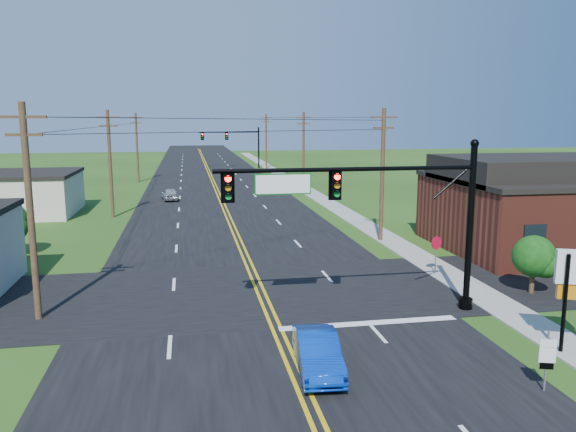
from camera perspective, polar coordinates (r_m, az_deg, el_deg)
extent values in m
plane|color=#1E4012|center=(16.62, 2.32, -20.30)|extent=(260.00, 260.00, 0.00)
cube|color=black|center=(64.62, -7.35, 2.46)|extent=(16.00, 220.00, 0.04)
cube|color=black|center=(27.49, -3.16, -7.74)|extent=(70.00, 10.00, 0.04)
cube|color=gray|center=(56.32, 3.93, 1.43)|extent=(2.00, 160.00, 0.08)
cylinder|color=black|center=(25.50, 17.98, -1.32)|extent=(0.28, 0.28, 7.20)
cylinder|color=black|center=(26.33, 17.59, -8.49)|extent=(0.60, 0.60, 0.50)
sphere|color=black|center=(25.07, 18.44, 7.01)|extent=(0.36, 0.36, 0.36)
cylinder|color=black|center=(23.03, 6.14, 4.74)|extent=(11.00, 0.18, 0.18)
cube|color=#055E13|center=(22.47, -0.51, 3.26)|extent=(2.30, 0.06, 0.85)
cylinder|color=black|center=(94.88, -3.00, 7.07)|extent=(0.28, 0.28, 7.20)
cylinder|color=black|center=(95.11, -2.98, 5.05)|extent=(0.60, 0.60, 0.50)
sphere|color=black|center=(94.77, -3.02, 9.30)|extent=(0.36, 0.36, 0.36)
cylinder|color=black|center=(94.29, -6.06, 8.47)|extent=(10.00, 0.18, 0.18)
cube|color=#055E13|center=(94.12, -8.02, 8.09)|extent=(2.30, 0.06, 0.85)
cube|color=maroon|center=(39.99, 25.34, 0.12)|extent=(14.00, 11.00, 4.40)
cube|color=black|center=(39.69, 25.59, 3.46)|extent=(14.20, 11.20, 0.30)
cube|color=beige|center=(54.77, -26.97, 1.88)|extent=(12.00, 9.00, 3.40)
cube|color=black|center=(54.57, -27.12, 3.80)|extent=(12.20, 9.20, 0.30)
cylinder|color=#3C251B|center=(25.12, -24.70, 0.18)|extent=(0.28, 0.28, 9.00)
cube|color=#3C251B|center=(24.82, -25.35, 9.09)|extent=(1.80, 0.12, 0.12)
cube|color=#3C251B|center=(24.83, -25.23, 7.47)|extent=(1.40, 0.12, 0.12)
cylinder|color=#3C251B|center=(49.56, -17.61, 5.02)|extent=(0.28, 0.28, 9.00)
cube|color=#3C251B|center=(49.41, -17.85, 9.52)|extent=(1.80, 0.12, 0.12)
cube|color=#3C251B|center=(49.41, -17.81, 8.71)|extent=(1.40, 0.12, 0.12)
cylinder|color=#3C251B|center=(76.36, -15.08, 6.72)|extent=(0.28, 0.28, 9.00)
cube|color=#3C251B|center=(76.26, -15.22, 9.64)|extent=(1.80, 0.12, 0.12)
cube|color=#3C251B|center=(76.27, -15.19, 9.12)|extent=(1.40, 0.12, 0.12)
cylinder|color=#3C251B|center=(38.46, 9.55, 4.05)|extent=(0.28, 0.28, 9.00)
cube|color=#3C251B|center=(38.27, 9.72, 9.87)|extent=(1.80, 0.12, 0.12)
cube|color=#3C251B|center=(38.27, 9.69, 8.82)|extent=(1.40, 0.12, 0.12)
cylinder|color=#3C251B|center=(63.46, 1.59, 6.46)|extent=(0.28, 0.28, 9.00)
cube|color=#3C251B|center=(63.34, 1.60, 9.98)|extent=(1.80, 0.12, 0.12)
cube|color=#3C251B|center=(63.35, 1.60, 9.35)|extent=(1.40, 0.12, 0.12)
cylinder|color=#3C251B|center=(92.99, -2.23, 7.57)|extent=(0.28, 0.28, 9.00)
cube|color=#3C251B|center=(92.91, -2.25, 9.97)|extent=(1.80, 0.12, 0.12)
cube|color=#3C251B|center=(92.91, -2.24, 9.54)|extent=(1.40, 0.12, 0.12)
cylinder|color=#3C251B|center=(44.98, 15.15, 0.08)|extent=(0.24, 0.24, 1.85)
sphere|color=#0D380D|center=(44.73, 15.25, 2.20)|extent=(3.00, 3.00, 3.00)
cylinder|color=#3C251B|center=(29.55, 23.54, -6.02)|extent=(0.24, 0.24, 1.32)
sphere|color=#0D380D|center=(29.26, 23.70, -3.75)|extent=(2.00, 2.00, 2.00)
cylinder|color=#3C251B|center=(38.36, -26.43, -2.53)|extent=(0.24, 0.24, 1.54)
sphere|color=#0D380D|center=(38.10, -26.59, -0.47)|extent=(2.40, 2.40, 2.40)
imported|color=#0838B8|center=(19.23, 3.03, -13.78)|extent=(1.67, 3.96, 1.27)
imported|color=#ADADB1|center=(58.67, -11.91, 2.15)|extent=(1.95, 3.78, 1.23)
cylinder|color=slate|center=(19.44, 24.76, -13.28)|extent=(0.08, 0.08, 2.01)
cube|color=white|center=(19.20, 24.94, -11.67)|extent=(0.49, 0.17, 0.27)
cube|color=white|center=(19.33, 24.86, -12.68)|extent=(0.49, 0.17, 0.50)
cube|color=black|center=(19.47, 24.78, -13.67)|extent=(0.40, 0.14, 0.20)
cylinder|color=slate|center=(31.33, 14.77, -4.00)|extent=(0.09, 0.09, 1.98)
cylinder|color=#B00A25|center=(31.14, 14.85, -2.66)|extent=(0.72, 0.31, 0.76)
cylinder|color=black|center=(22.41, 26.29, -8.05)|extent=(0.18, 0.18, 3.68)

